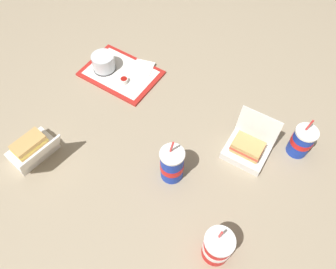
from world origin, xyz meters
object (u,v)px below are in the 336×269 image
object	(u,v)px
food_tray	(121,73)
cake_container	(104,63)
soda_cup_front	(217,247)
ketchup_cup	(124,80)
soda_cup_center	(302,141)
plastic_fork	(122,81)
soda_cup_corner	(172,165)
clamshell_sandwich_right	(33,149)
clamshell_sandwich_corner	(247,148)

from	to	relation	value
food_tray	cake_container	size ratio (longest dim) A/B	3.32
food_tray	soda_cup_front	world-z (taller)	soda_cup_front
ketchup_cup	soda_cup_center	size ratio (longest dim) A/B	0.20
cake_container	plastic_fork	distance (m)	0.13
soda_cup_corner	soda_cup_front	size ratio (longest dim) A/B	1.11
ketchup_cup	soda_cup_front	size ratio (longest dim) A/B	0.20
food_tray	soda_cup_front	xyz separation A→B (m)	(-0.82, 0.49, 0.07)
cake_container	soda_cup_center	xyz separation A→B (m)	(-0.98, -0.10, 0.02)
ketchup_cup	clamshell_sandwich_right	distance (m)	0.53
clamshell_sandwich_right	soda_cup_corner	bearing A→B (deg)	-155.00
ketchup_cup	soda_cup_front	xyz separation A→B (m)	(-0.77, 0.45, 0.05)
soda_cup_front	soda_cup_corner	bearing A→B (deg)	-29.59
food_tray	clamshell_sandwich_corner	bearing A→B (deg)	175.00
soda_cup_center	soda_cup_front	distance (m)	0.57
clamshell_sandwich_corner	food_tray	bearing A→B (deg)	-5.00
soda_cup_center	food_tray	bearing A→B (deg)	4.60
food_tray	clamshell_sandwich_corner	xyz separation A→B (m)	(-0.73, 0.06, 0.04)
ketchup_cup	clamshell_sandwich_corner	xyz separation A→B (m)	(-0.67, 0.02, 0.02)
food_tray	soda_cup_front	size ratio (longest dim) A/B	1.84
soda_cup_center	soda_cup_corner	distance (m)	0.54
cake_container	soda_cup_center	size ratio (longest dim) A/B	0.56
plastic_fork	soda_cup_center	xyz separation A→B (m)	(-0.85, -0.12, 0.06)
food_tray	clamshell_sandwich_corner	size ratio (longest dim) A/B	2.08
clamshell_sandwich_right	ketchup_cup	bearing A→B (deg)	-96.55
food_tray	plastic_fork	world-z (taller)	plastic_fork
cake_container	clamshell_sandwich_corner	size ratio (longest dim) A/B	0.63
ketchup_cup	clamshell_sandwich_corner	size ratio (longest dim) A/B	0.22
ketchup_cup	soda_cup_front	bearing A→B (deg)	149.61
clamshell_sandwich_corner	soda_cup_center	bearing A→B (deg)	-141.59
clamshell_sandwich_corner	soda_cup_corner	bearing A→B (deg)	51.62
plastic_fork	soda_cup_corner	bearing A→B (deg)	120.78
clamshell_sandwich_corner	soda_cup_center	world-z (taller)	soda_cup_center
soda_cup_corner	clamshell_sandwich_right	bearing A→B (deg)	25.00
clamshell_sandwich_corner	clamshell_sandwich_right	bearing A→B (deg)	34.53
soda_cup_center	soda_cup_front	bearing A→B (deg)	82.27
food_tray	cake_container	bearing A→B (deg)	16.08
clamshell_sandwich_right	plastic_fork	bearing A→B (deg)	-95.20
cake_container	soda_cup_center	world-z (taller)	soda_cup_center
soda_cup_center	soda_cup_corner	size ratio (longest dim) A/B	0.89
plastic_fork	soda_cup_corner	world-z (taller)	soda_cup_corner
clamshell_sandwich_right	clamshell_sandwich_corner	bearing A→B (deg)	-145.47
ketchup_cup	soda_cup_corner	xyz separation A→B (m)	(-0.47, 0.28, 0.06)
food_tray	cake_container	xyz separation A→B (m)	(0.08, 0.02, 0.05)
soda_cup_corner	soda_cup_front	bearing A→B (deg)	150.41
soda_cup_center	soda_cup_front	world-z (taller)	same
soda_cup_front	ketchup_cup	bearing A→B (deg)	-30.39
ketchup_cup	clamshell_sandwich_right	bearing A→B (deg)	83.45
cake_container	soda_cup_front	xyz separation A→B (m)	(-0.90, 0.47, 0.02)
cake_container	clamshell_sandwich_right	distance (m)	0.55
food_tray	soda_cup_center	xyz separation A→B (m)	(-0.90, -0.07, 0.07)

